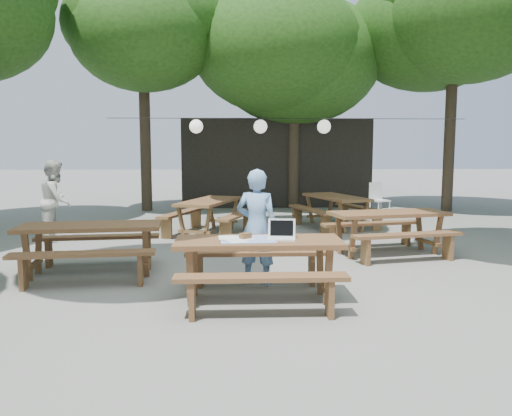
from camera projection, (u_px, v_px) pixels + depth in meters
The scene contains 13 objects.
ground at pixel (298, 284), 6.78m from camera, with size 80.00×80.00×0.00m, color slate.
pavilion at pixel (274, 162), 17.06m from camera, with size 6.00×3.00×2.80m, color black.
main_picnic_table at pixel (259, 269), 6.04m from camera, with size 2.00×1.58×0.75m.
picnic_table_nw at pixel (91, 249), 7.25m from camera, with size 2.07×1.78×0.75m.
picnic_table_ne at pixel (388, 232), 8.72m from camera, with size 2.18×1.94×0.75m.
picnic_table_far_w at pixel (209, 217), 10.77m from camera, with size 2.12×2.31×0.75m.
picnic_table_far_e at pixel (336, 211), 11.70m from camera, with size 2.07×2.28×0.75m.
woman at pixel (257, 227), 6.75m from camera, with size 0.57×0.38×1.57m, color #7CACE2.
second_person at pixel (56, 200), 10.08m from camera, with size 0.79×0.61×1.62m, color silver.
plastic_chair at pixel (379, 206), 14.07m from camera, with size 0.57×0.57×0.90m.
laptop at pixel (282, 234), 6.03m from camera, with size 0.36×0.30×0.24m.
tabletop_clutter at pixel (246, 239), 6.00m from camera, with size 0.69×0.58×0.08m.
paper_lanterns at pixel (261, 126), 12.45m from camera, with size 9.00×0.34×0.38m.
Camera 1 is at (-0.86, -6.59, 1.83)m, focal length 35.00 mm.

